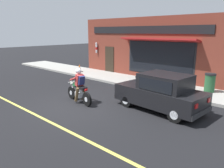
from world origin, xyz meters
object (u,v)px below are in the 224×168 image
at_px(motorcycle_with_rider, 79,88).
at_px(trash_bin, 210,83).
at_px(car_hatchback, 161,93).
at_px(traffic_cone, 79,68).

relative_size(motorcycle_with_rider, trash_bin, 2.05).
xyz_separation_m(car_hatchback, traffic_cone, (2.94, 8.97, -0.33)).
distance_m(car_hatchback, trash_bin, 3.91).
bearing_deg(motorcycle_with_rider, car_hatchback, -63.47).
relative_size(motorcycle_with_rider, traffic_cone, 3.35).
relative_size(car_hatchback, traffic_cone, 6.46).
bearing_deg(trash_bin, motorcycle_with_rider, 144.11).
distance_m(motorcycle_with_rider, trash_bin, 6.80).
bearing_deg(traffic_cone, car_hatchback, -108.14).
xyz_separation_m(motorcycle_with_rider, traffic_cone, (4.60, 5.65, -0.25)).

